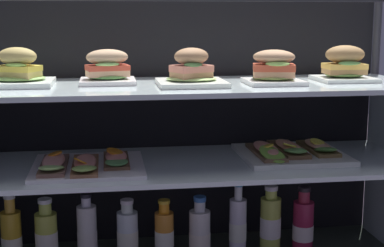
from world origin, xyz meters
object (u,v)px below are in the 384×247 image
(juice_bottle_front_middle, at_px, (164,235))
(plated_roll_sandwich_near_right_corner, at_px, (191,73))
(open_sandwich_tray_center, at_px, (85,164))
(open_sandwich_tray_far_right, at_px, (291,152))
(juice_bottle_back_right, at_px, (87,235))
(juice_bottle_front_fourth, at_px, (270,224))
(plated_roll_sandwich_far_left, at_px, (107,70))
(juice_bottle_back_left, at_px, (238,226))
(plated_roll_sandwich_far_right, at_px, (18,72))
(plated_roll_sandwich_left_of_center, at_px, (345,66))
(juice_bottle_front_left_end, at_px, (47,239))
(plated_roll_sandwich_mid_left, at_px, (274,70))
(juice_bottle_back_center, at_px, (303,225))
(juice_bottle_front_second, at_px, (128,236))
(juice_bottle_near_post, at_px, (12,240))
(juice_bottle_front_right_end, at_px, (200,235))

(juice_bottle_front_middle, bearing_deg, plated_roll_sandwich_near_right_corner, -43.62)
(open_sandwich_tray_center, bearing_deg, open_sandwich_tray_far_right, 5.09)
(juice_bottle_back_right, relative_size, juice_bottle_front_fourth, 1.00)
(plated_roll_sandwich_far_left, bearing_deg, juice_bottle_back_left, 0.06)
(open_sandwich_tray_far_right, xyz_separation_m, juice_bottle_back_left, (-0.17, 0.03, -0.26))
(plated_roll_sandwich_far_right, xyz_separation_m, plated_roll_sandwich_left_of_center, (1.04, -0.01, 0.01))
(juice_bottle_back_left, xyz_separation_m, juice_bottle_front_fourth, (0.12, 0.01, -0.00))
(plated_roll_sandwich_near_right_corner, distance_m, juice_bottle_front_fourth, 0.62)
(plated_roll_sandwich_far_left, xyz_separation_m, plated_roll_sandwich_near_right_corner, (0.25, -0.09, -0.00))
(open_sandwich_tray_far_right, distance_m, juice_bottle_back_right, 0.73)
(juice_bottle_front_left_end, bearing_deg, plated_roll_sandwich_mid_left, -5.61)
(juice_bottle_back_center, bearing_deg, open_sandwich_tray_far_right, -150.77)
(plated_roll_sandwich_far_right, relative_size, plated_roll_sandwich_near_right_corner, 1.01)
(juice_bottle_front_second, bearing_deg, juice_bottle_back_left, 1.31)
(open_sandwich_tray_far_right, relative_size, juice_bottle_near_post, 1.34)
(juice_bottle_front_middle, height_order, juice_bottle_front_right_end, juice_bottle_front_right_end)
(plated_roll_sandwich_mid_left, distance_m, juice_bottle_front_right_end, 0.60)
(open_sandwich_tray_center, height_order, juice_bottle_front_fourth, open_sandwich_tray_center)
(plated_roll_sandwich_near_right_corner, bearing_deg, juice_bottle_back_center, 13.14)
(plated_roll_sandwich_far_left, height_order, juice_bottle_front_middle, plated_roll_sandwich_far_left)
(juice_bottle_front_fourth, bearing_deg, juice_bottle_front_right_end, -174.02)
(plated_roll_sandwich_left_of_center, distance_m, juice_bottle_front_second, 0.91)
(plated_roll_sandwich_far_left, height_order, open_sandwich_tray_center, plated_roll_sandwich_far_left)
(plated_roll_sandwich_mid_left, xyz_separation_m, juice_bottle_front_fourth, (0.03, 0.10, -0.54))
(juice_bottle_front_right_end, bearing_deg, open_sandwich_tray_far_right, -2.67)
(juice_bottle_back_left, bearing_deg, plated_roll_sandwich_far_left, -179.94)
(juice_bottle_front_fourth, height_order, juice_bottle_back_center, juice_bottle_front_fourth)
(juice_bottle_near_post, distance_m, juice_bottle_front_right_end, 0.61)
(open_sandwich_tray_center, relative_size, juice_bottle_front_second, 1.57)
(plated_roll_sandwich_far_right, relative_size, plated_roll_sandwich_far_left, 1.21)
(plated_roll_sandwich_far_left, xyz_separation_m, plated_roll_sandwich_mid_left, (0.51, -0.09, 0.00))
(plated_roll_sandwich_near_right_corner, distance_m, open_sandwich_tray_center, 0.43)
(plated_roll_sandwich_near_right_corner, xyz_separation_m, juice_bottle_near_post, (-0.57, 0.09, -0.54))
(juice_bottle_back_left, bearing_deg, juice_bottle_front_middle, -176.49)
(juice_bottle_front_right_end, relative_size, juice_bottle_back_center, 0.95)
(plated_roll_sandwich_far_left, distance_m, juice_bottle_front_right_end, 0.63)
(juice_bottle_near_post, relative_size, juice_bottle_front_middle, 1.20)
(plated_roll_sandwich_mid_left, distance_m, open_sandwich_tray_far_right, 0.30)
(plated_roll_sandwich_mid_left, xyz_separation_m, open_sandwich_tray_far_right, (0.08, 0.06, -0.28))
(juice_bottle_front_left_end, xyz_separation_m, juice_bottle_back_left, (0.64, 0.02, 0.00))
(plated_roll_sandwich_near_right_corner, height_order, juice_bottle_back_center, plated_roll_sandwich_near_right_corner)
(juice_bottle_back_right, bearing_deg, juice_bottle_back_center, -0.42)
(plated_roll_sandwich_far_left, distance_m, open_sandwich_tray_far_right, 0.66)
(plated_roll_sandwich_left_of_center, relative_size, juice_bottle_near_post, 0.71)
(juice_bottle_front_right_end, height_order, juice_bottle_back_center, juice_bottle_back_center)
(juice_bottle_back_center, bearing_deg, juice_bottle_front_left_end, -178.60)
(open_sandwich_tray_center, relative_size, juice_bottle_front_middle, 1.61)
(plated_roll_sandwich_near_right_corner, relative_size, juice_bottle_back_right, 0.87)
(plated_roll_sandwich_left_of_center, height_order, juice_bottle_front_right_end, plated_roll_sandwich_left_of_center)
(plated_roll_sandwich_mid_left, bearing_deg, juice_bottle_front_middle, 167.84)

